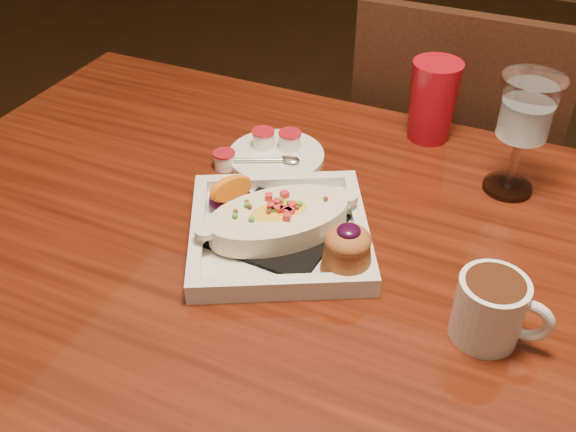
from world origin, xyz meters
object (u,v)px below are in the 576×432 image
at_px(coffee_mug, 492,308).
at_px(saucer, 275,153).
at_px(plate, 286,228).
at_px(table, 362,329).
at_px(goblet, 526,115).
at_px(chair_far, 449,180).
at_px(red_tumbler, 433,101).

height_order(coffee_mug, saucer, coffee_mug).
distance_m(plate, coffee_mug, 0.29).
height_order(table, goblet, goblet).
distance_m(table, goblet, 0.39).
bearing_deg(plate, chair_far, 50.78).
bearing_deg(chair_far, red_tumbler, 85.17).
relative_size(plate, saucer, 2.06).
bearing_deg(chair_far, goblet, 110.83).
bearing_deg(plate, table, -37.48).
bearing_deg(goblet, saucer, -169.33).
xyz_separation_m(table, goblet, (0.13, 0.28, 0.23)).
relative_size(coffee_mug, goblet, 0.60).
relative_size(table, saucer, 9.43).
relative_size(goblet, saucer, 1.19).
distance_m(plate, saucer, 0.22).
distance_m(table, saucer, 0.33).
bearing_deg(table, red_tumbler, 93.06).
bearing_deg(red_tumbler, saucer, -140.97).
distance_m(coffee_mug, red_tumbler, 0.46).
bearing_deg(table, saucer, 137.73).
relative_size(coffee_mug, saucer, 0.71).
relative_size(plate, red_tumbler, 2.37).
bearing_deg(table, plate, 169.85).
xyz_separation_m(coffee_mug, red_tumbler, (-0.18, 0.42, 0.02)).
height_order(goblet, saucer, goblet).
bearing_deg(red_tumbler, plate, -106.44).
xyz_separation_m(table, saucer, (-0.23, 0.21, 0.11)).
bearing_deg(chair_far, saucer, 60.69).
height_order(plate, goblet, goblet).
bearing_deg(table, chair_far, 90.00).
distance_m(chair_far, coffee_mug, 0.74).
height_order(chair_far, red_tumbler, chair_far).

